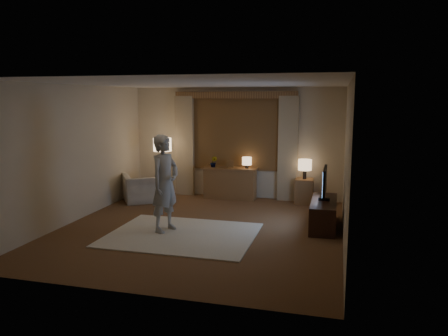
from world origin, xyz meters
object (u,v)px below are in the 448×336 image
(sideboard, at_px, (230,184))
(tv_stand, at_px, (324,214))
(person, at_px, (165,183))
(armchair, at_px, (145,188))
(side_table, at_px, (304,191))

(sideboard, bearing_deg, tv_stand, -39.08)
(sideboard, distance_m, person, 2.90)
(armchair, xyz_separation_m, side_table, (3.53, 0.73, -0.03))
(side_table, bearing_deg, tv_stand, -74.28)
(armchair, bearing_deg, tv_stand, 131.50)
(sideboard, relative_size, armchair, 1.24)
(armchair, relative_size, person, 0.56)
(armchair, height_order, person, person)
(armchair, distance_m, person, 2.49)
(tv_stand, bearing_deg, side_table, 105.72)
(person, bearing_deg, tv_stand, -51.83)
(side_table, xyz_separation_m, tv_stand, (0.49, -1.76, -0.03))
(sideboard, relative_size, tv_stand, 0.86)
(person, bearing_deg, sideboard, 8.20)
(person, bearing_deg, armchair, 51.03)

